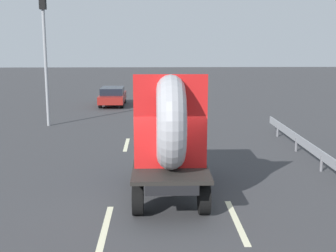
% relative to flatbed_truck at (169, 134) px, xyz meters
% --- Properties ---
extents(ground_plane, '(120.00, 120.00, 0.00)m').
position_rel_flatbed_truck_xyz_m(ground_plane, '(-0.20, -0.99, -1.75)').
color(ground_plane, '#38383A').
extents(flatbed_truck, '(2.02, 4.68, 3.58)m').
position_rel_flatbed_truck_xyz_m(flatbed_truck, '(0.00, 0.00, 0.00)').
color(flatbed_truck, black).
rests_on(flatbed_truck, ground_plane).
extents(distant_sedan, '(1.63, 3.80, 1.24)m').
position_rel_flatbed_truck_xyz_m(distant_sedan, '(-3.22, 17.67, -1.09)').
color(distant_sedan, black).
rests_on(distant_sedan, ground_plane).
extents(traffic_light, '(0.42, 0.36, 6.78)m').
position_rel_flatbed_truck_xyz_m(traffic_light, '(-5.91, 10.53, 2.59)').
color(traffic_light, gray).
rests_on(traffic_light, ground_plane).
extents(guardrail, '(0.10, 11.18, 0.71)m').
position_rel_flatbed_truck_xyz_m(guardrail, '(5.28, 3.33, -1.23)').
color(guardrail, gray).
rests_on(guardrail, ground_plane).
extents(lane_dash_left_near, '(0.16, 2.92, 0.01)m').
position_rel_flatbed_truck_xyz_m(lane_dash_left_near, '(-1.61, -2.66, -1.75)').
color(lane_dash_left_near, beige).
rests_on(lane_dash_left_near, ground_plane).
extents(lane_dash_left_far, '(0.16, 2.41, 0.01)m').
position_rel_flatbed_truck_xyz_m(lane_dash_left_far, '(-1.61, 6.09, -1.75)').
color(lane_dash_left_far, beige).
rests_on(lane_dash_left_far, ground_plane).
extents(lane_dash_right_near, '(0.16, 2.82, 0.01)m').
position_rel_flatbed_truck_xyz_m(lane_dash_right_near, '(1.61, -2.29, -1.75)').
color(lane_dash_right_near, beige).
rests_on(lane_dash_right_near, ground_plane).
extents(lane_dash_right_far, '(0.16, 2.64, 0.01)m').
position_rel_flatbed_truck_xyz_m(lane_dash_right_far, '(1.61, 6.13, -1.75)').
color(lane_dash_right_far, beige).
rests_on(lane_dash_right_far, ground_plane).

